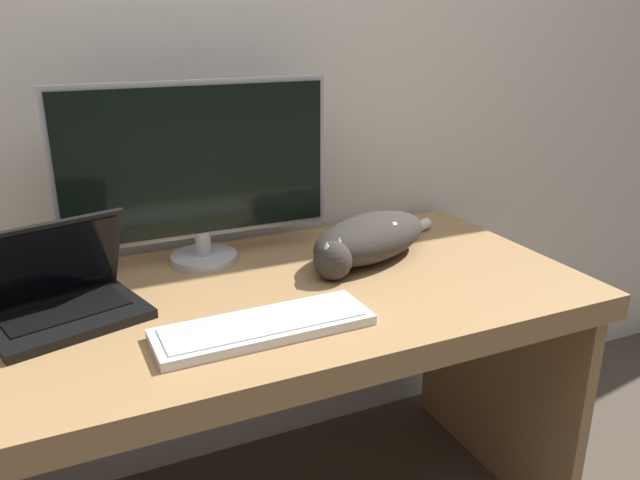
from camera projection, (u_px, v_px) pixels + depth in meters
name	position (u px, v px, depth m)	size (l,w,h in m)	color
wall_back	(170.00, 13.00, 1.54)	(6.40, 0.06, 2.60)	silver
desk	(234.00, 352.00, 1.42)	(1.63, 0.72, 0.70)	#A37A4C
monitor	(199.00, 169.00, 1.50)	(0.66, 0.17, 0.45)	#B2B2B7
laptop	(63.00, 299.00, 1.27)	(0.34, 0.28, 0.21)	black
external_keyboard	(264.00, 327.00, 1.22)	(0.43, 0.15, 0.02)	white
cat	(369.00, 238.00, 1.58)	(0.48, 0.31, 0.11)	#332D28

